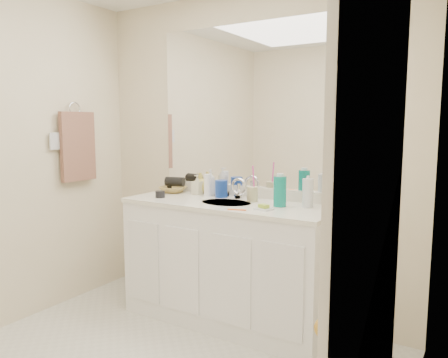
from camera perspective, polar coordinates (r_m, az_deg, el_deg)
wall_back at (r=3.30m, az=2.96°, el=3.20°), size 2.60×0.02×2.40m
wall_right at (r=1.63m, az=21.51°, el=-1.56°), size 0.02×2.60×2.40m
vanity_cabinet at (r=3.22m, az=0.47°, el=-11.02°), size 1.50×0.55×0.85m
countertop at (r=3.11m, az=0.48°, el=-3.29°), size 1.52×0.57×0.03m
backsplash at (r=3.32m, az=2.80°, el=-1.64°), size 1.52×0.03×0.08m
sink_basin at (r=3.09m, az=0.29°, el=-3.29°), size 0.37×0.37×0.02m
faucet at (r=3.23m, az=1.95°, el=-1.62°), size 0.02×0.02×0.11m
mirror at (r=3.29m, az=2.95°, el=9.46°), size 1.48×0.01×1.20m
blue_mug at (r=3.29m, az=-0.36°, el=-1.28°), size 0.12×0.12×0.13m
tan_cup at (r=3.12m, az=3.72°, el=-1.99°), size 0.09×0.09×0.11m
toothbrush at (r=3.10m, az=3.90°, el=-0.24°), size 0.01×0.04×0.22m
mouthwash_bottle at (r=2.95m, az=7.31°, el=-1.62°), size 0.10×0.10×0.20m
clear_pump_bottle at (r=2.95m, az=10.89°, el=-1.81°), size 0.08×0.08×0.19m
soap_dish at (r=2.83m, az=5.20°, el=-3.91°), size 0.12×0.10×0.01m
green_soap at (r=2.83m, az=5.21°, el=-3.55°), size 0.08×0.06×0.02m
orange_comb at (r=2.82m, az=1.71°, el=-4.02°), size 0.12×0.06×0.01m
dark_jar at (r=3.31m, az=-8.34°, el=-1.99°), size 0.07×0.07×0.05m
extra_white_bottle at (r=3.34m, az=-2.17°, el=-0.82°), size 0.06×0.06×0.17m
soap_bottle_white at (r=3.37m, az=-1.77°, el=-0.46°), size 0.10×0.10×0.20m
soap_bottle_cream at (r=3.42m, az=-3.53°, el=-0.74°), size 0.07×0.07×0.15m
soap_bottle_yellow at (r=3.47m, az=-3.10°, el=-0.55°), size 0.17×0.17×0.16m
wicker_basket at (r=3.54m, az=-6.66°, el=-1.37°), size 0.22×0.22×0.05m
hair_dryer at (r=3.52m, az=-6.42°, el=-0.35°), size 0.17×0.11×0.08m
towel_ring at (r=3.70m, az=-18.93°, el=8.69°), size 0.01×0.11×0.11m
hand_towel at (r=3.69m, az=-18.54°, el=4.05°), size 0.04×0.32×0.55m
switch_plate at (r=3.58m, az=-21.26°, el=4.64°), size 0.01×0.08×0.13m
door at (r=1.39m, az=18.39°, el=-11.39°), size 0.02×0.82×2.00m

